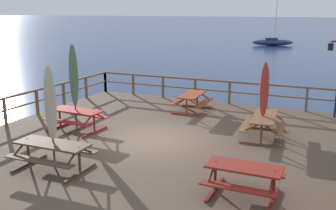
{
  "coord_description": "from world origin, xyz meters",
  "views": [
    {
      "loc": [
        5.56,
        -11.46,
        5.09
      ],
      "look_at": [
        0.0,
        0.94,
        1.77
      ],
      "focal_mm": 41.65,
      "sensor_mm": 36.0,
      "label": 1
    }
  ],
  "objects_px": {
    "patio_umbrella_tall_back_right": "(74,76)",
    "picnic_table_mid_right": "(192,99)",
    "lamp_post_hooked": "(336,67)",
    "picnic_table_back_left": "(76,115)",
    "picnic_table_mid_left": "(53,150)",
    "picnic_table_front_left": "(264,121)",
    "patio_umbrella_short_back": "(264,90)",
    "sailboat_distant": "(272,42)",
    "patio_umbrella_short_mid": "(50,104)",
    "picnic_table_back_right": "(244,174)"
  },
  "relations": [
    {
      "from": "patio_umbrella_short_mid",
      "to": "lamp_post_hooked",
      "type": "distance_m",
      "value": 11.19
    },
    {
      "from": "patio_umbrella_tall_back_right",
      "to": "patio_umbrella_short_back",
      "type": "height_order",
      "value": "patio_umbrella_tall_back_right"
    },
    {
      "from": "picnic_table_back_right",
      "to": "lamp_post_hooked",
      "type": "bearing_deg",
      "value": 78.88
    },
    {
      "from": "patio_umbrella_short_mid",
      "to": "lamp_post_hooked",
      "type": "bearing_deg",
      "value": 52.05
    },
    {
      "from": "picnic_table_front_left",
      "to": "sailboat_distant",
      "type": "xyz_separation_m",
      "value": [
        -7.37,
        45.84,
        -0.82
      ]
    },
    {
      "from": "picnic_table_front_left",
      "to": "picnic_table_back_right",
      "type": "bearing_deg",
      "value": -84.99
    },
    {
      "from": "picnic_table_back_left",
      "to": "picnic_table_mid_left",
      "type": "height_order",
      "value": "same"
    },
    {
      "from": "patio_umbrella_short_back",
      "to": "picnic_table_back_left",
      "type": "bearing_deg",
      "value": -163.01
    },
    {
      "from": "picnic_table_mid_right",
      "to": "lamp_post_hooked",
      "type": "xyz_separation_m",
      "value": [
        5.61,
        1.32,
        1.56
      ]
    },
    {
      "from": "picnic_table_back_left",
      "to": "patio_umbrella_tall_back_right",
      "type": "distance_m",
      "value": 1.44
    },
    {
      "from": "sailboat_distant",
      "to": "picnic_table_back_left",
      "type": "bearing_deg",
      "value": -88.92
    },
    {
      "from": "picnic_table_mid_right",
      "to": "sailboat_distant",
      "type": "bearing_deg",
      "value": 95.01
    },
    {
      "from": "picnic_table_back_left",
      "to": "patio_umbrella_short_mid",
      "type": "relative_size",
      "value": 0.7
    },
    {
      "from": "patio_umbrella_tall_back_right",
      "to": "patio_umbrella_short_mid",
      "type": "bearing_deg",
      "value": -62.38
    },
    {
      "from": "picnic_table_front_left",
      "to": "picnic_table_back_right",
      "type": "distance_m",
      "value": 4.72
    },
    {
      "from": "picnic_table_mid_left",
      "to": "sailboat_distant",
      "type": "distance_m",
      "value": 51.17
    },
    {
      "from": "picnic_table_mid_right",
      "to": "patio_umbrella_short_mid",
      "type": "relative_size",
      "value": 0.65
    },
    {
      "from": "picnic_table_front_left",
      "to": "patio_umbrella_short_back",
      "type": "bearing_deg",
      "value": -150.85
    },
    {
      "from": "picnic_table_front_left",
      "to": "picnic_table_mid_right",
      "type": "relative_size",
      "value": 1.21
    },
    {
      "from": "picnic_table_front_left",
      "to": "lamp_post_hooked",
      "type": "height_order",
      "value": "lamp_post_hooked"
    },
    {
      "from": "picnic_table_back_right",
      "to": "picnic_table_back_left",
      "type": "bearing_deg",
      "value": 158.45
    },
    {
      "from": "picnic_table_back_right",
      "to": "picnic_table_mid_right",
      "type": "relative_size",
      "value": 0.93
    },
    {
      "from": "picnic_table_mid_left",
      "to": "patio_umbrella_short_back",
      "type": "xyz_separation_m",
      "value": [
        4.74,
        5.22,
        1.11
      ]
    },
    {
      "from": "picnic_table_front_left",
      "to": "patio_umbrella_tall_back_right",
      "type": "relative_size",
      "value": 0.73
    },
    {
      "from": "picnic_table_back_left",
      "to": "patio_umbrella_short_back",
      "type": "relative_size",
      "value": 0.78
    },
    {
      "from": "picnic_table_mid_right",
      "to": "patio_umbrella_tall_back_right",
      "type": "relative_size",
      "value": 0.6
    },
    {
      "from": "picnic_table_mid_left",
      "to": "picnic_table_mid_right",
      "type": "distance_m",
      "value": 7.69
    },
    {
      "from": "picnic_table_back_left",
      "to": "patio_umbrella_short_back",
      "type": "height_order",
      "value": "patio_umbrella_short_back"
    },
    {
      "from": "patio_umbrella_short_back",
      "to": "patio_umbrella_short_mid",
      "type": "relative_size",
      "value": 0.9
    },
    {
      "from": "lamp_post_hooked",
      "to": "patio_umbrella_tall_back_right",
      "type": "bearing_deg",
      "value": -146.85
    },
    {
      "from": "picnic_table_mid_left",
      "to": "patio_umbrella_short_mid",
      "type": "distance_m",
      "value": 1.3
    },
    {
      "from": "picnic_table_mid_right",
      "to": "picnic_table_mid_left",
      "type": "bearing_deg",
      "value": -99.36
    },
    {
      "from": "picnic_table_mid_left",
      "to": "lamp_post_hooked",
      "type": "relative_size",
      "value": 0.67
    },
    {
      "from": "picnic_table_back_left",
      "to": "lamp_post_hooked",
      "type": "height_order",
      "value": "lamp_post_hooked"
    },
    {
      "from": "patio_umbrella_tall_back_right",
      "to": "picnic_table_mid_right",
      "type": "bearing_deg",
      "value": 55.29
    },
    {
      "from": "picnic_table_mid_right",
      "to": "picnic_table_back_right",
      "type": "bearing_deg",
      "value": -60.61
    },
    {
      "from": "picnic_table_back_left",
      "to": "picnic_table_mid_left",
      "type": "xyz_separation_m",
      "value": [
        1.66,
        -3.26,
        0.0
      ]
    },
    {
      "from": "picnic_table_mid_right",
      "to": "picnic_table_back_left",
      "type": "bearing_deg",
      "value": -123.99
    },
    {
      "from": "picnic_table_front_left",
      "to": "picnic_table_mid_left",
      "type": "distance_m",
      "value": 7.12
    },
    {
      "from": "patio_umbrella_tall_back_right",
      "to": "sailboat_distant",
      "type": "relative_size",
      "value": 0.41
    },
    {
      "from": "picnic_table_mid_right",
      "to": "patio_umbrella_tall_back_right",
      "type": "distance_m",
      "value": 5.4
    },
    {
      "from": "lamp_post_hooked",
      "to": "patio_umbrella_short_mid",
      "type": "bearing_deg",
      "value": -127.95
    },
    {
      "from": "picnic_table_back_right",
      "to": "sailboat_distant",
      "type": "height_order",
      "value": "sailboat_distant"
    },
    {
      "from": "sailboat_distant",
      "to": "patio_umbrella_tall_back_right",
      "type": "bearing_deg",
      "value": -88.98
    },
    {
      "from": "picnic_table_mid_right",
      "to": "patio_umbrella_short_back",
      "type": "height_order",
      "value": "patio_umbrella_short_back"
    },
    {
      "from": "picnic_table_back_left",
      "to": "patio_umbrella_tall_back_right",
      "type": "height_order",
      "value": "patio_umbrella_tall_back_right"
    },
    {
      "from": "picnic_table_front_left",
      "to": "patio_umbrella_short_mid",
      "type": "height_order",
      "value": "patio_umbrella_short_mid"
    },
    {
      "from": "patio_umbrella_short_mid",
      "to": "patio_umbrella_short_back",
      "type": "bearing_deg",
      "value": 47.15
    },
    {
      "from": "picnic_table_front_left",
      "to": "patio_umbrella_tall_back_right",
      "type": "bearing_deg",
      "value": -163.36
    },
    {
      "from": "patio_umbrella_short_back",
      "to": "lamp_post_hooked",
      "type": "height_order",
      "value": "lamp_post_hooked"
    }
  ]
}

